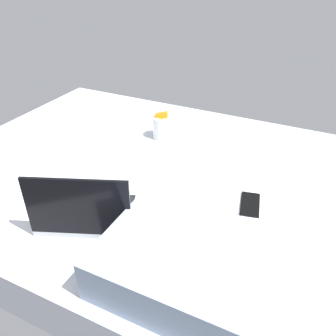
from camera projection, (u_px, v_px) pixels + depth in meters
The scene contains 5 objects.
bed_mattress at pixel (146, 185), 156.34cm from camera, with size 180.00×140.00×18.00cm, color #B7BCC6.
laptop at pixel (88, 211), 119.90cm from camera, with size 39.24×33.77×23.00cm.
snack_cup at pixel (162, 126), 172.92cm from camera, with size 9.00×9.00×14.02cm.
cell_phone at pixel (250, 204), 129.70cm from camera, with size 6.80×14.00×0.80cm, color black.
pillow at pixel (195, 269), 95.91cm from camera, with size 52.00×36.00×13.00cm, color #8C9EB7.
Camera 1 is at (-64.73, 111.02, 98.89)cm, focal length 37.63 mm.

